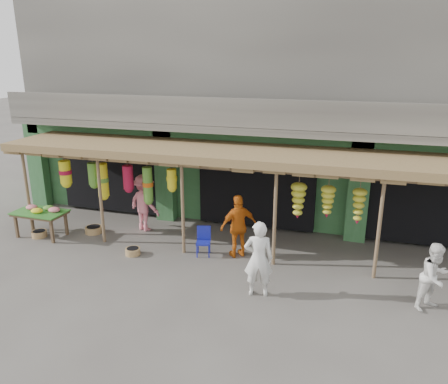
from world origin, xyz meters
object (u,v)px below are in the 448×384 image
(flower_table, at_px, (41,213))
(person_right, at_px, (435,277))
(person_front, at_px, (258,259))
(person_vendor, at_px, (239,226))
(blue_chair, at_px, (204,239))
(person_shopper, at_px, (144,203))

(flower_table, height_order, person_right, person_right)
(person_front, bearing_deg, person_vendor, -74.54)
(blue_chair, height_order, person_right, person_right)
(person_front, height_order, person_vendor, person_front)
(blue_chair, distance_m, person_vendor, 1.05)
(flower_table, xyz_separation_m, blue_chair, (5.05, 0.20, -0.30))
(person_front, distance_m, person_shopper, 5.03)
(flower_table, relative_size, person_vendor, 0.90)
(person_right, height_order, person_shopper, person_shopper)
(person_vendor, bearing_deg, person_right, 126.74)
(person_vendor, relative_size, person_shopper, 0.98)
(flower_table, distance_m, blue_chair, 5.07)
(blue_chair, xyz_separation_m, person_right, (5.57, -1.13, 0.31))
(flower_table, xyz_separation_m, person_vendor, (5.99, 0.36, 0.13))
(person_vendor, xyz_separation_m, person_shopper, (-3.27, 0.98, 0.02))
(flower_table, bearing_deg, person_vendor, 5.01)
(person_right, xyz_separation_m, person_shopper, (-7.89, 2.27, 0.13))
(person_shopper, bearing_deg, person_vendor, -175.54)
(person_right, bearing_deg, flower_table, 130.81)
(person_front, relative_size, person_vendor, 1.02)
(person_shopper, bearing_deg, flower_table, 47.27)
(blue_chair, bearing_deg, person_front, -55.44)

